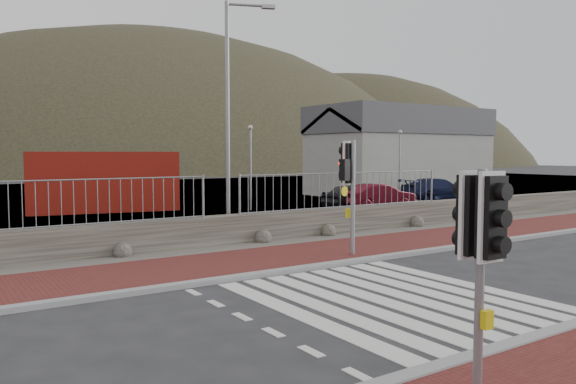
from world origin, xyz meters
TOP-DOWN VIEW (x-y plane):
  - ground at (0.00, 0.00)m, footprint 220.00×220.00m
  - sidewalk_far at (0.00, 4.50)m, footprint 40.00×3.00m
  - kerb_near at (0.00, -3.00)m, footprint 40.00×0.25m
  - kerb_far at (0.00, 3.00)m, footprint 40.00×0.25m
  - zebra_crossing at (-0.00, 0.00)m, footprint 4.62×5.60m
  - gravel_strip at (0.00, 6.50)m, footprint 40.00×1.50m
  - stone_wall at (0.00, 7.30)m, footprint 40.00×0.60m
  - railing at (0.00, 7.15)m, footprint 18.07×0.07m
  - quay at (0.00, 27.90)m, footprint 120.00×40.00m
  - harbor_building at (20.00, 19.90)m, footprint 12.20×6.20m
  - hills_backdrop at (6.74, 87.90)m, footprint 254.00×90.00m
  - traffic_signal_near at (-2.42, -3.84)m, footprint 0.38×0.24m
  - traffic_signal_far at (2.10, 3.69)m, footprint 0.77×0.42m
  - streetlight at (0.83, 8.05)m, footprint 1.52×0.72m
  - shipping_container at (0.00, 19.74)m, footprint 7.21×4.02m
  - car_a at (10.91, 13.98)m, footprint 3.75×1.83m
  - car_b at (11.55, 12.83)m, footprint 3.92×1.73m
  - car_c at (17.65, 14.45)m, footprint 4.81×2.69m

SIDE VIEW (x-z plane):
  - hills_backdrop at x=6.74m, z-range -73.05..26.95m
  - ground at x=0.00m, z-range 0.00..0.00m
  - quay at x=0.00m, z-range -0.25..0.25m
  - zebra_crossing at x=0.00m, z-range 0.00..0.01m
  - gravel_strip at x=0.00m, z-range 0.00..0.06m
  - sidewalk_far at x=0.00m, z-range 0.00..0.08m
  - kerb_near at x=0.00m, z-range -0.01..0.11m
  - kerb_far at x=0.00m, z-range -0.01..0.11m
  - stone_wall at x=0.00m, z-range 0.00..0.90m
  - car_a at x=10.91m, z-range 0.00..1.23m
  - car_b at x=11.55m, z-range 0.00..1.25m
  - car_c at x=17.65m, z-range 0.00..1.32m
  - shipping_container at x=0.00m, z-range 0.00..2.84m
  - railing at x=0.00m, z-range 1.21..2.43m
  - traffic_signal_near at x=-2.42m, z-range 0.58..3.19m
  - traffic_signal_far at x=2.10m, z-range 0.70..3.83m
  - harbor_building at x=20.00m, z-range 0.03..5.83m
  - streetlight at x=0.83m, z-range 0.47..7.95m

